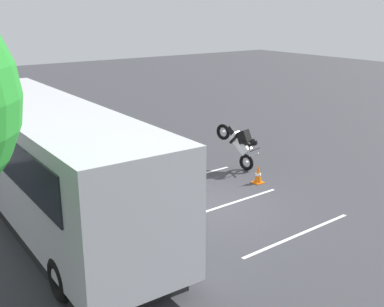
# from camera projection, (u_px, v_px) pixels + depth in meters

# --- Properties ---
(ground_plane) EXTENTS (80.00, 80.00, 0.00)m
(ground_plane) POSITION_uv_depth(u_px,v_px,m) (210.00, 204.00, 14.31)
(ground_plane) COLOR #38383D
(tour_bus) EXTENTS (10.90, 2.66, 3.25)m
(tour_bus) POSITION_uv_depth(u_px,v_px,m) (47.00, 164.00, 12.75)
(tour_bus) COLOR silver
(tour_bus) RESTS_ON ground_plane
(spectator_far_left) EXTENTS (0.58, 0.37, 1.68)m
(spectator_far_left) POSITION_uv_depth(u_px,v_px,m) (182.00, 191.00, 12.69)
(spectator_far_left) COLOR black
(spectator_far_left) RESTS_ON ground_plane
(spectator_left) EXTENTS (0.57, 0.31, 1.76)m
(spectator_left) POSITION_uv_depth(u_px,v_px,m) (165.00, 174.00, 13.79)
(spectator_left) COLOR #473823
(spectator_left) RESTS_ON ground_plane
(spectator_centre) EXTENTS (0.57, 0.38, 1.81)m
(spectator_centre) POSITION_uv_depth(u_px,v_px,m) (148.00, 165.00, 14.52)
(spectator_centre) COLOR black
(spectator_centre) RESTS_ON ground_plane
(spectator_right) EXTENTS (0.57, 0.39, 1.67)m
(spectator_right) POSITION_uv_depth(u_px,v_px,m) (129.00, 160.00, 15.24)
(spectator_right) COLOR black
(spectator_right) RESTS_ON ground_plane
(spectator_far_right) EXTENTS (0.58, 0.34, 1.71)m
(spectator_far_right) POSITION_uv_depth(u_px,v_px,m) (114.00, 149.00, 16.35)
(spectator_far_right) COLOR black
(spectator_far_right) RESTS_ON ground_plane
(parked_motorcycle_silver) EXTENTS (2.04, 0.66, 0.99)m
(parked_motorcycle_silver) POSITION_uv_depth(u_px,v_px,m) (137.00, 200.00, 13.38)
(parked_motorcycle_silver) COLOR black
(parked_motorcycle_silver) RESTS_ON ground_plane
(stunt_motorcycle) EXTENTS (2.00, 0.76, 1.68)m
(stunt_motorcycle) POSITION_uv_depth(u_px,v_px,m) (240.00, 142.00, 17.25)
(stunt_motorcycle) COLOR black
(stunt_motorcycle) RESTS_ON ground_plane
(traffic_cone) EXTENTS (0.34, 0.34, 0.63)m
(traffic_cone) POSITION_uv_depth(u_px,v_px,m) (258.00, 174.00, 15.99)
(traffic_cone) COLOR orange
(traffic_cone) RESTS_ON ground_plane
(bay_line_a) EXTENTS (0.25, 4.04, 0.01)m
(bay_line_a) POSITION_uv_depth(u_px,v_px,m) (299.00, 235.00, 12.40)
(bay_line_a) COLOR white
(bay_line_a) RESTS_ON ground_plane
(bay_line_b) EXTENTS (0.23, 3.57, 0.01)m
(bay_line_b) POSITION_uv_depth(u_px,v_px,m) (233.00, 203.00, 14.44)
(bay_line_b) COLOR white
(bay_line_b) RESTS_ON ground_plane
(bay_line_c) EXTENTS (0.25, 4.04, 0.01)m
(bay_line_c) POSITION_uv_depth(u_px,v_px,m) (184.00, 178.00, 16.48)
(bay_line_c) COLOR white
(bay_line_c) RESTS_ON ground_plane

